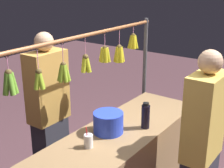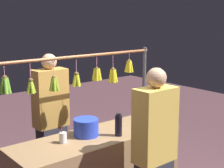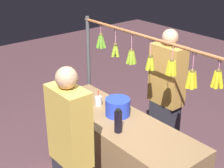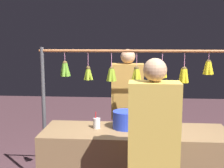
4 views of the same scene
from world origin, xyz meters
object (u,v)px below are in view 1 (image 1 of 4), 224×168
(water_bottle, at_px, (146,116))
(drink_cup, at_px, (88,141))
(customer_person, at_px, (201,153))
(blue_bucket, at_px, (108,123))
(vendor_person, at_px, (49,117))

(water_bottle, xyz_separation_m, drink_cup, (0.55, -0.19, -0.06))
(customer_person, bearing_deg, water_bottle, -91.49)
(blue_bucket, bearing_deg, customer_person, 108.30)
(water_bottle, xyz_separation_m, vendor_person, (0.25, -0.94, -0.17))
(drink_cup, relative_size, vendor_person, 0.10)
(blue_bucket, height_order, drink_cup, blue_bucket)
(drink_cup, bearing_deg, blue_bucket, -175.10)
(drink_cup, height_order, vendor_person, vendor_person)
(water_bottle, bearing_deg, drink_cup, -18.93)
(blue_bucket, distance_m, vendor_person, 0.74)
(drink_cup, xyz_separation_m, customer_person, (-0.53, 0.71, -0.12))
(water_bottle, bearing_deg, customer_person, 88.51)
(water_bottle, distance_m, drink_cup, 0.58)
(water_bottle, relative_size, customer_person, 0.14)
(blue_bucket, distance_m, drink_cup, 0.29)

